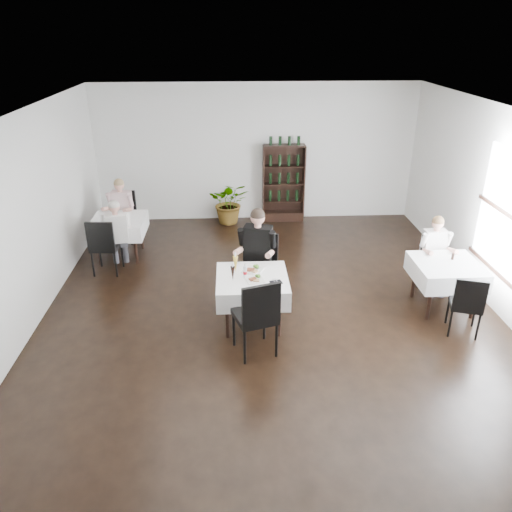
# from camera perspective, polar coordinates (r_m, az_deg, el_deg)

# --- Properties ---
(room_shell) EXTENTS (9.00, 9.00, 9.00)m
(room_shell) POSITION_cam_1_polar(r_m,az_deg,el_deg) (6.90, 2.02, 3.05)
(room_shell) COLOR black
(room_shell) RESTS_ON ground
(wine_shelf) EXTENTS (0.90, 0.28, 1.75)m
(wine_shelf) POSITION_cam_1_polar(r_m,az_deg,el_deg) (11.23, 3.17, 8.22)
(wine_shelf) COLOR black
(wine_shelf) RESTS_ON ground
(main_table) EXTENTS (1.03, 1.03, 0.77)m
(main_table) POSITION_cam_1_polar(r_m,az_deg,el_deg) (7.25, -0.45, -3.45)
(main_table) COLOR black
(main_table) RESTS_ON ground
(left_table) EXTENTS (0.98, 0.98, 0.77)m
(left_table) POSITION_cam_1_polar(r_m,az_deg,el_deg) (9.75, -15.40, 3.30)
(left_table) COLOR black
(left_table) RESTS_ON ground
(right_table) EXTENTS (0.98, 0.98, 0.77)m
(right_table) POSITION_cam_1_polar(r_m,az_deg,el_deg) (8.20, 20.90, -1.71)
(right_table) COLOR black
(right_table) RESTS_ON ground
(potted_tree) EXTENTS (0.91, 0.81, 0.96)m
(potted_tree) POSITION_cam_1_polar(r_m,az_deg,el_deg) (11.17, -3.01, 6.16)
(potted_tree) COLOR #1D511B
(potted_tree) RESTS_ON ground
(main_chair_far) EXTENTS (0.66, 0.66, 1.11)m
(main_chair_far) POSITION_cam_1_polar(r_m,az_deg,el_deg) (7.91, 0.45, -0.80)
(main_chair_far) COLOR black
(main_chair_far) RESTS_ON ground
(main_chair_near) EXTENTS (0.65, 0.65, 1.13)m
(main_chair_near) POSITION_cam_1_polar(r_m,az_deg,el_deg) (6.55, 0.15, -6.59)
(main_chair_near) COLOR black
(main_chair_near) RESTS_ON ground
(left_chair_far) EXTENTS (0.52, 0.53, 1.02)m
(left_chair_far) POSITION_cam_1_polar(r_m,az_deg,el_deg) (10.56, -14.88, 4.80)
(left_chair_far) COLOR black
(left_chair_far) RESTS_ON ground
(left_chair_near) EXTENTS (0.51, 0.52, 1.04)m
(left_chair_near) POSITION_cam_1_polar(r_m,az_deg,el_deg) (9.13, -17.00, 1.39)
(left_chair_near) COLOR black
(left_chair_near) RESTS_ON ground
(right_chair_far) EXTENTS (0.55, 0.55, 0.96)m
(right_chair_far) POSITION_cam_1_polar(r_m,az_deg,el_deg) (8.76, 19.82, -0.34)
(right_chair_far) COLOR black
(right_chair_far) RESTS_ON ground
(right_chair_near) EXTENTS (0.53, 0.54, 0.93)m
(right_chair_near) POSITION_cam_1_polar(r_m,az_deg,el_deg) (7.62, 22.97, -4.87)
(right_chair_near) COLOR black
(right_chair_near) RESTS_ON ground
(diner_main) EXTENTS (0.65, 0.69, 1.55)m
(diner_main) POSITION_cam_1_polar(r_m,az_deg,el_deg) (7.73, 0.07, 0.73)
(diner_main) COLOR #42434A
(diner_main) RESTS_ON ground
(diner_left_far) EXTENTS (0.56, 0.59, 1.37)m
(diner_left_far) POSITION_cam_1_polar(r_m,az_deg,el_deg) (10.20, -15.25, 5.33)
(diner_left_far) COLOR #42434A
(diner_left_far) RESTS_ON ground
(diner_left_near) EXTENTS (0.55, 0.57, 1.33)m
(diner_left_near) POSITION_cam_1_polar(r_m,az_deg,el_deg) (9.19, -15.61, 2.98)
(diner_left_near) COLOR #42434A
(diner_left_near) RESTS_ON ground
(diner_right_far) EXTENTS (0.50, 0.51, 1.30)m
(diner_right_far) POSITION_cam_1_polar(r_m,az_deg,el_deg) (8.62, 19.82, 0.77)
(diner_right_far) COLOR #42434A
(diner_right_far) RESTS_ON ground
(plate_far) EXTENTS (0.35, 0.35, 0.08)m
(plate_far) POSITION_cam_1_polar(r_m,az_deg,el_deg) (7.34, -0.33, -1.59)
(plate_far) COLOR white
(plate_far) RESTS_ON main_table
(plate_near) EXTENTS (0.29, 0.29, 0.08)m
(plate_near) POSITION_cam_1_polar(r_m,az_deg,el_deg) (7.08, -0.10, -2.67)
(plate_near) COLOR white
(plate_near) RESTS_ON main_table
(pilsner_dark) EXTENTS (0.06, 0.06, 0.27)m
(pilsner_dark) POSITION_cam_1_polar(r_m,az_deg,el_deg) (7.04, -2.67, -2.02)
(pilsner_dark) COLOR black
(pilsner_dark) RESTS_ON main_table
(pilsner_lager) EXTENTS (0.08, 0.08, 0.33)m
(pilsner_lager) POSITION_cam_1_polar(r_m,az_deg,el_deg) (7.25, -2.36, -0.97)
(pilsner_lager) COLOR gold
(pilsner_lager) RESTS_ON main_table
(coke_bottle) EXTENTS (0.06, 0.06, 0.22)m
(coke_bottle) POSITION_cam_1_polar(r_m,az_deg,el_deg) (7.13, -1.26, -1.82)
(coke_bottle) COLOR silver
(coke_bottle) RESTS_ON main_table
(napkin_cutlery) EXTENTS (0.19, 0.18, 0.02)m
(napkin_cutlery) POSITION_cam_1_polar(r_m,az_deg,el_deg) (7.03, 2.31, -3.01)
(napkin_cutlery) COLOR black
(napkin_cutlery) RESTS_ON main_table
(pepper_mill) EXTENTS (0.05, 0.05, 0.10)m
(pepper_mill) POSITION_cam_1_polar(r_m,az_deg,el_deg) (8.27, 21.57, -0.06)
(pepper_mill) COLOR black
(pepper_mill) RESTS_ON right_table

